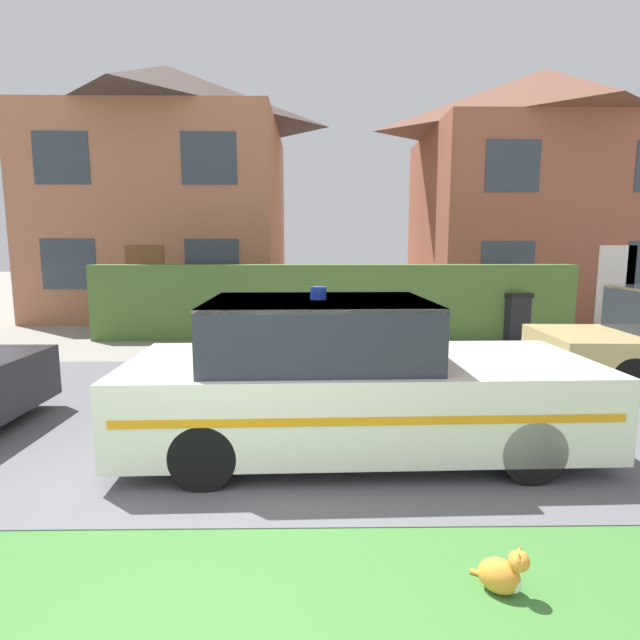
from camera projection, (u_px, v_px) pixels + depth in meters
The scene contains 8 objects.
road_strip at pixel (254, 410), 6.33m from camera, with size 28.00×5.41×0.01m, color #5B5B60.
lawn_verge at pixel (185, 603), 2.89m from camera, with size 28.00×1.53×0.01m, color #3D7533.
garden_hedge at pixel (333, 302), 11.17m from camera, with size 10.69×0.53×1.67m, color #4C7233.
police_car at pixel (349, 380), 5.01m from camera, with size 4.61×1.91×1.66m.
cat at pixel (503, 574), 2.97m from camera, with size 0.30×0.33×0.32m.
house_left at pixel (172, 190), 15.81m from camera, with size 7.08×6.79×7.56m.
house_right at pixel (539, 192), 15.50m from camera, with size 7.38×5.77×7.37m.
wheelie_bin at pixel (512, 316), 11.20m from camera, with size 0.83×0.81×1.04m.
Camera 1 is at (0.75, -2.32, 2.05)m, focal length 28.00 mm.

